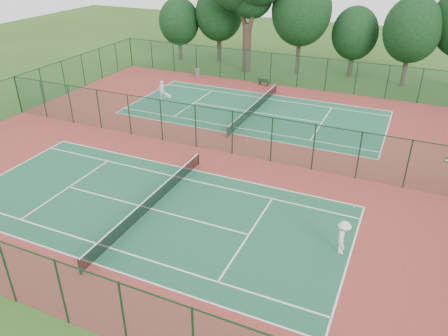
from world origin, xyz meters
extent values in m
plane|color=#2C5119|center=(0.00, 0.00, 0.00)|extent=(120.00, 120.00, 0.00)
cube|color=maroon|center=(0.00, 0.00, 0.01)|extent=(40.00, 36.00, 0.01)
cube|color=#1B5739|center=(0.00, -9.00, 0.01)|extent=(23.77, 10.97, 0.01)
cube|color=#1D5D42|center=(0.00, 9.00, 0.01)|extent=(23.77, 10.97, 0.01)
cube|color=#1A4E30|center=(0.00, 18.00, 1.75)|extent=(40.00, 0.02, 3.50)
cube|color=#123420|center=(0.00, 18.00, 3.46)|extent=(40.00, 0.05, 0.05)
cube|color=#16432B|center=(0.00, -18.00, 1.75)|extent=(40.00, 0.02, 3.50)
cube|color=#13351A|center=(0.00, -18.00, 3.46)|extent=(40.00, 0.05, 0.05)
cube|color=#1B512A|center=(-20.00, 0.00, 1.75)|extent=(0.02, 36.00, 3.50)
cube|color=#12341F|center=(-20.00, 0.00, 3.46)|extent=(0.05, 36.00, 0.05)
cube|color=#184A2C|center=(0.00, 0.00, 1.75)|extent=(40.00, 0.02, 3.50)
cube|color=#12311B|center=(0.00, 0.00, 3.46)|extent=(40.00, 0.05, 0.05)
cylinder|color=#163D1F|center=(0.00, -15.40, 0.49)|extent=(0.10, 0.10, 0.97)
cylinder|color=#163D1F|center=(0.00, -2.60, 0.49)|extent=(0.10, 0.10, 0.97)
cube|color=black|center=(0.00, -9.00, 0.48)|extent=(0.02, 12.80, 0.85)
cube|color=white|center=(0.00, -9.00, 0.92)|extent=(0.04, 12.80, 0.06)
cylinder|color=#14381C|center=(0.00, 2.60, 0.49)|extent=(0.10, 0.10, 0.97)
cylinder|color=#14381C|center=(0.00, 15.40, 0.49)|extent=(0.10, 0.10, 0.97)
cube|color=black|center=(0.00, 9.00, 0.48)|extent=(0.02, 12.80, 0.85)
cube|color=silver|center=(0.00, 9.00, 0.92)|extent=(0.04, 12.80, 0.06)
imported|color=white|center=(11.38, -8.40, 0.97)|extent=(0.91, 1.34, 1.91)
imported|color=silver|center=(-10.01, 8.86, 0.95)|extent=(0.67, 0.80, 1.86)
cylinder|color=slate|center=(-10.15, 17.00, 0.52)|extent=(0.63, 0.63, 1.02)
cube|color=#11331B|center=(-2.49, 17.30, 0.20)|extent=(0.14, 0.35, 0.39)
cube|color=#11331B|center=(-1.48, 17.09, 0.20)|extent=(0.14, 0.35, 0.39)
cube|color=#11331B|center=(-1.99, 17.19, 0.41)|extent=(1.33, 0.62, 0.04)
cube|color=#11331B|center=(-2.02, 17.02, 0.61)|extent=(1.27, 0.31, 0.39)
cube|color=white|center=(-9.79, 9.46, 0.16)|extent=(0.86, 0.57, 0.30)
sphere|color=yellow|center=(3.80, -0.27, 0.04)|extent=(0.07, 0.07, 0.07)
sphere|color=yellow|center=(8.26, -0.70, 0.04)|extent=(0.07, 0.07, 0.07)
sphere|color=gold|center=(1.89, -0.43, 0.05)|extent=(0.08, 0.08, 0.08)
cylinder|color=#37271E|center=(-5.91, 21.83, 2.83)|extent=(1.04, 1.04, 5.66)
cylinder|color=#37271E|center=(-6.76, 22.11, 7.07)|extent=(1.92, 0.57, 5.63)
cylinder|color=#37271E|center=(-5.06, 21.64, 7.35)|extent=(1.79, 0.53, 6.10)
camera|label=1|loc=(13.18, -27.55, 14.84)|focal=35.00mm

